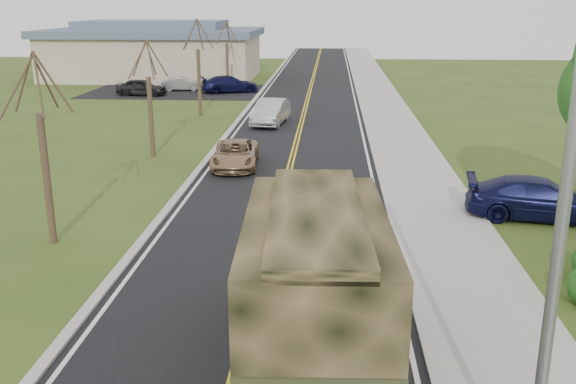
# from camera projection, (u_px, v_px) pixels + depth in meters

# --- Properties ---
(road) EXTENTS (8.00, 120.00, 0.01)m
(road) POSITION_uv_depth(u_px,v_px,m) (307.00, 103.00, 48.97)
(road) COLOR black
(road) RESTS_ON ground
(curb_right) EXTENTS (0.30, 120.00, 0.12)m
(curb_right) POSITION_uv_depth(u_px,v_px,m) (361.00, 103.00, 48.68)
(curb_right) COLOR #9E998E
(curb_right) RESTS_ON ground
(sidewalk_right) EXTENTS (3.20, 120.00, 0.10)m
(sidewalk_right) POSITION_uv_depth(u_px,v_px,m) (384.00, 104.00, 48.57)
(sidewalk_right) COLOR #9E998E
(sidewalk_right) RESTS_ON ground
(curb_left) EXTENTS (0.30, 120.00, 0.10)m
(curb_left) POSITION_uv_depth(u_px,v_px,m) (253.00, 102.00, 49.22)
(curb_left) COLOR #9E998E
(curb_left) RESTS_ON ground
(street_light) EXTENTS (1.65, 0.22, 8.00)m
(street_light) POSITION_uv_depth(u_px,v_px,m) (553.00, 236.00, 8.66)
(street_light) COLOR gray
(street_light) RESTS_ON ground
(bare_tree_a) EXTENTS (1.93, 2.26, 6.08)m
(bare_tree_a) POSITION_uv_depth(u_px,v_px,m) (45.00, 164.00, 19.98)
(bare_tree_a) COLOR #38281C
(bare_tree_a) RESTS_ON ground
(bare_tree_b) EXTENTS (1.83, 2.14, 5.73)m
(bare_tree_b) POSITION_uv_depth(u_px,v_px,m) (150.00, 107.00, 31.50)
(bare_tree_b) COLOR #38281C
(bare_tree_b) RESTS_ON ground
(bare_tree_c) EXTENTS (2.04, 2.39, 6.42)m
(bare_tree_c) POSITION_uv_depth(u_px,v_px,m) (199.00, 75.00, 42.89)
(bare_tree_c) COLOR #38281C
(bare_tree_c) RESTS_ON ground
(bare_tree_d) EXTENTS (1.88, 2.20, 5.91)m
(bare_tree_d) POSITION_uv_depth(u_px,v_px,m) (227.00, 62.00, 54.43)
(bare_tree_d) COLOR #38281C
(bare_tree_d) RESTS_ON ground
(commercial_building) EXTENTS (25.50, 21.50, 5.65)m
(commercial_building) POSITION_uv_depth(u_px,v_px,m) (154.00, 51.00, 64.51)
(commercial_building) COLOR tan
(commercial_building) RESTS_ON ground
(military_truck) EXTENTS (2.98, 7.72, 3.79)m
(military_truck) POSITION_uv_depth(u_px,v_px,m) (315.00, 273.00, 13.03)
(military_truck) COLOR black
(military_truck) RESTS_ON ground
(suv_champagne) EXTENTS (2.35, 4.57, 1.23)m
(suv_champagne) POSITION_uv_depth(u_px,v_px,m) (235.00, 154.00, 29.98)
(suv_champagne) COLOR #9D7B59
(suv_champagne) RESTS_ON ground
(sedan_silver) EXTENTS (2.24, 4.93, 1.57)m
(sedan_silver) POSITION_uv_depth(u_px,v_px,m) (271.00, 112.00, 40.43)
(sedan_silver) COLOR silver
(sedan_silver) RESTS_ON ground
(pickup_navy) EXTENTS (5.31, 2.78, 1.47)m
(pickup_navy) POSITION_uv_depth(u_px,v_px,m) (539.00, 199.00, 22.81)
(pickup_navy) COLOR #0E1034
(pickup_navy) RESTS_ON ground
(lot_car_dark) EXTENTS (4.17, 1.88, 1.39)m
(lot_car_dark) POSITION_uv_depth(u_px,v_px,m) (142.00, 87.00, 52.84)
(lot_car_dark) COLOR black
(lot_car_dark) RESTS_ON ground
(lot_car_silver) EXTENTS (3.75, 1.78, 1.19)m
(lot_car_silver) POSITION_uv_depth(u_px,v_px,m) (182.00, 84.00, 55.76)
(lot_car_silver) COLOR #9D9DA2
(lot_car_silver) RESTS_ON ground
(lot_car_navy) EXTENTS (5.30, 3.69, 1.43)m
(lot_car_navy) POSITION_uv_depth(u_px,v_px,m) (230.00, 84.00, 54.64)
(lot_car_navy) COLOR black
(lot_car_navy) RESTS_ON ground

